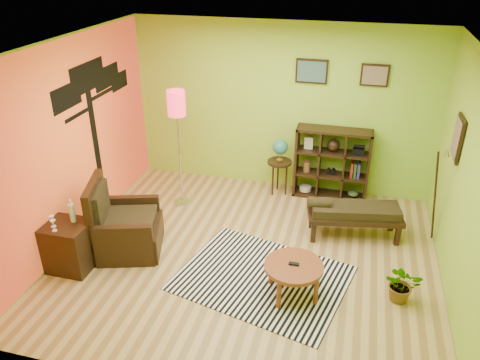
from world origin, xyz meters
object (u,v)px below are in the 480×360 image
(armchair, at_px, (123,229))
(bench, at_px, (352,212))
(side_cabinet, at_px, (70,246))
(coffee_table, at_px, (294,269))
(cube_shelf, at_px, (332,164))
(globe_table, at_px, (280,153))
(potted_plant, at_px, (402,287))
(floor_lamp, at_px, (177,114))

(armchair, xyz_separation_m, bench, (3.03, 1.13, 0.08))
(side_cabinet, bearing_deg, coffee_table, 4.05)
(armchair, relative_size, cube_shelf, 0.90)
(globe_table, xyz_separation_m, bench, (1.25, -1.02, -0.35))
(armchair, height_order, bench, armchair)
(coffee_table, height_order, potted_plant, coffee_table)
(floor_lamp, height_order, globe_table, floor_lamp)
(floor_lamp, bearing_deg, globe_table, 26.55)
(coffee_table, distance_m, globe_table, 2.60)
(globe_table, bearing_deg, cube_shelf, 7.41)
(bench, bearing_deg, armchair, -159.53)
(coffee_table, distance_m, armchair, 2.43)
(globe_table, bearing_deg, coffee_table, -75.75)
(floor_lamp, relative_size, potted_plant, 4.05)
(floor_lamp, height_order, bench, floor_lamp)
(armchair, distance_m, globe_table, 2.82)
(coffee_table, bearing_deg, potted_plant, 9.76)
(side_cabinet, height_order, globe_table, globe_table)
(coffee_table, bearing_deg, bench, 67.22)
(cube_shelf, relative_size, potted_plant, 2.56)
(cube_shelf, bearing_deg, coffee_table, -94.94)
(globe_table, xyz_separation_m, cube_shelf, (0.86, 0.11, -0.14))
(side_cabinet, xyz_separation_m, bench, (3.51, 1.68, 0.06))
(cube_shelf, bearing_deg, globe_table, -172.59)
(globe_table, height_order, potted_plant, globe_table)
(armchair, bearing_deg, globe_table, 50.50)
(potted_plant, bearing_deg, cube_shelf, 113.61)
(floor_lamp, bearing_deg, side_cabinet, -111.78)
(bench, bearing_deg, floor_lamp, 173.91)
(bench, xyz_separation_m, potted_plant, (0.65, -1.25, -0.21))
(coffee_table, relative_size, potted_plant, 1.51)
(coffee_table, relative_size, floor_lamp, 0.37)
(side_cabinet, xyz_separation_m, globe_table, (2.25, 2.70, 0.41))
(armchair, height_order, cube_shelf, cube_shelf)
(globe_table, relative_size, cube_shelf, 0.81)
(globe_table, relative_size, bench, 0.70)
(armchair, xyz_separation_m, floor_lamp, (0.31, 1.42, 1.22))
(coffee_table, height_order, floor_lamp, floor_lamp)
(cube_shelf, relative_size, bench, 0.86)
(side_cabinet, bearing_deg, potted_plant, 5.81)
(side_cabinet, distance_m, bench, 3.89)
(coffee_table, relative_size, side_cabinet, 0.73)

